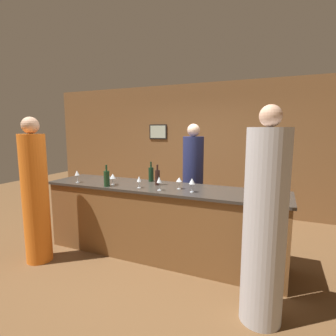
{
  "coord_description": "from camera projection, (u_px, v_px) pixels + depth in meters",
  "views": [
    {
      "loc": [
        1.51,
        -3.25,
        1.79
      ],
      "look_at": [
        0.08,
        0.1,
        1.26
      ],
      "focal_mm": 28.0,
      "sensor_mm": 36.0,
      "label": 1
    }
  ],
  "objects": [
    {
      "name": "wine_glass_1",
      "position": [
        159.0,
        180.0,
        3.39
      ],
      "size": [
        0.07,
        0.07,
        0.18
      ],
      "color": "silver",
      "rests_on": "bar_counter"
    },
    {
      "name": "wine_glass_6",
      "position": [
        139.0,
        179.0,
        3.54
      ],
      "size": [
        0.06,
        0.06,
        0.16
      ],
      "color": "silver",
      "rests_on": "bar_counter"
    },
    {
      "name": "bar_counter",
      "position": [
        160.0,
        221.0,
        3.73
      ],
      "size": [
        3.42,
        0.77,
        1.01
      ],
      "color": "brown",
      "rests_on": "ground_plane"
    },
    {
      "name": "bartender",
      "position": [
        193.0,
        185.0,
        4.39
      ],
      "size": [
        0.34,
        0.34,
        1.89
      ],
      "rotation": [
        0.0,
        0.0,
        3.14
      ],
      "color": "#1E234C",
      "rests_on": "ground_plane"
    },
    {
      "name": "wine_bottle_2",
      "position": [
        157.0,
        177.0,
        3.73
      ],
      "size": [
        0.07,
        0.07,
        0.29
      ],
      "color": "black",
      "rests_on": "bar_counter"
    },
    {
      "name": "guest_0",
      "position": [
        35.0,
        195.0,
        3.52
      ],
      "size": [
        0.34,
        0.34,
        1.96
      ],
      "color": "orange",
      "rests_on": "ground_plane"
    },
    {
      "name": "wine_glass_3",
      "position": [
        281.0,
        192.0,
        2.85
      ],
      "size": [
        0.08,
        0.08,
        0.16
      ],
      "color": "silver",
      "rests_on": "bar_counter"
    },
    {
      "name": "wine_bottle_1",
      "position": [
        107.0,
        178.0,
        3.64
      ],
      "size": [
        0.08,
        0.08,
        0.3
      ],
      "color": "#19381E",
      "rests_on": "bar_counter"
    },
    {
      "name": "wine_glass_4",
      "position": [
        192.0,
        181.0,
        3.29
      ],
      "size": [
        0.08,
        0.08,
        0.18
      ],
      "color": "silver",
      "rests_on": "bar_counter"
    },
    {
      "name": "wine_glass_2",
      "position": [
        113.0,
        176.0,
        3.76
      ],
      "size": [
        0.08,
        0.08,
        0.16
      ],
      "color": "silver",
      "rests_on": "bar_counter"
    },
    {
      "name": "back_wall",
      "position": [
        206.0,
        148.0,
        5.8
      ],
      "size": [
        8.0,
        0.08,
        2.8
      ],
      "color": "brown",
      "rests_on": "ground_plane"
    },
    {
      "name": "ground_plane",
      "position": [
        160.0,
        254.0,
        3.8
      ],
      "size": [
        14.0,
        14.0,
        0.0
      ],
      "primitive_type": "plane",
      "color": "brown"
    },
    {
      "name": "guest_1",
      "position": [
        265.0,
        226.0,
        2.37
      ],
      "size": [
        0.38,
        0.38,
        2.01
      ],
      "color": "#B2B2B7",
      "rests_on": "ground_plane"
    },
    {
      "name": "wine_glass_0",
      "position": [
        179.0,
        180.0,
        3.48
      ],
      "size": [
        0.08,
        0.08,
        0.16
      ],
      "color": "silver",
      "rests_on": "bar_counter"
    },
    {
      "name": "wine_bottle_0",
      "position": [
        151.0,
        174.0,
        3.99
      ],
      "size": [
        0.08,
        0.08,
        0.3
      ],
      "color": "black",
      "rests_on": "bar_counter"
    },
    {
      "name": "wine_glass_5",
      "position": [
        77.0,
        173.0,
        3.91
      ],
      "size": [
        0.07,
        0.07,
        0.18
      ],
      "color": "silver",
      "rests_on": "bar_counter"
    }
  ]
}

